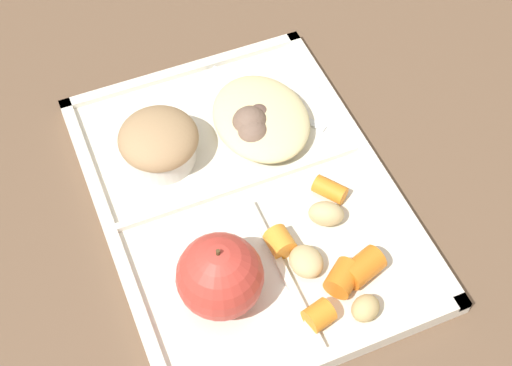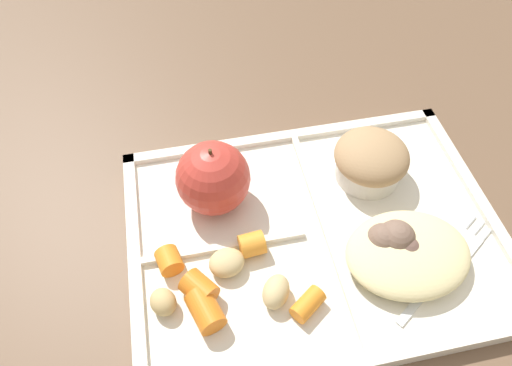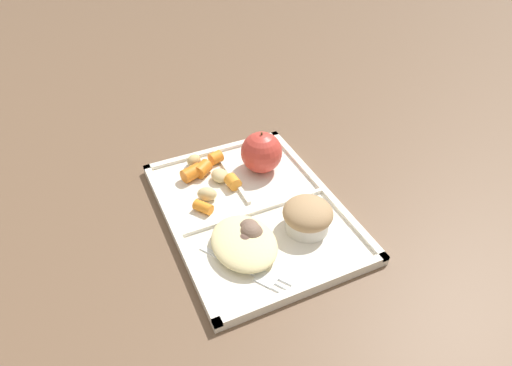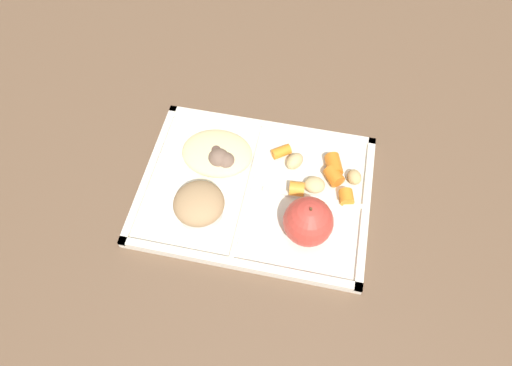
# 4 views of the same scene
# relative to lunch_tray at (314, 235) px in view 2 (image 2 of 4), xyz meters

# --- Properties ---
(ground) EXTENTS (6.00, 6.00, 0.00)m
(ground) POSITION_rel_lunch_tray_xyz_m (0.00, -0.00, -0.01)
(ground) COLOR brown
(lunch_tray) EXTENTS (0.38, 0.28, 0.02)m
(lunch_tray) POSITION_rel_lunch_tray_xyz_m (0.00, 0.00, 0.00)
(lunch_tray) COLOR silver
(lunch_tray) RESTS_ON ground
(green_apple) EXTENTS (0.08, 0.08, 0.08)m
(green_apple) POSITION_rel_lunch_tray_xyz_m (-0.09, 0.06, 0.04)
(green_apple) COLOR #C63D33
(green_apple) RESTS_ON lunch_tray
(bran_muffin) EXTENTS (0.08, 0.08, 0.05)m
(bran_muffin) POSITION_rel_lunch_tray_xyz_m (0.08, 0.06, 0.03)
(bran_muffin) COLOR silver
(bran_muffin) RESTS_ON lunch_tray
(carrot_slice_center) EXTENTS (0.04, 0.03, 0.02)m
(carrot_slice_center) POSITION_rel_lunch_tray_xyz_m (-0.03, -0.08, 0.01)
(carrot_slice_center) COLOR orange
(carrot_slice_center) RESTS_ON lunch_tray
(carrot_slice_tilted) EXTENTS (0.04, 0.04, 0.03)m
(carrot_slice_tilted) POSITION_rel_lunch_tray_xyz_m (-0.12, -0.04, 0.02)
(carrot_slice_tilted) COLOR orange
(carrot_slice_tilted) RESTS_ON lunch_tray
(carrot_slice_edge) EXTENTS (0.04, 0.04, 0.03)m
(carrot_slice_edge) POSITION_rel_lunch_tray_xyz_m (-0.12, -0.07, 0.02)
(carrot_slice_edge) COLOR orange
(carrot_slice_edge) RESTS_ON lunch_tray
(carrot_slice_back) EXTENTS (0.03, 0.03, 0.02)m
(carrot_slice_back) POSITION_rel_lunch_tray_xyz_m (-0.07, -0.01, 0.02)
(carrot_slice_back) COLOR orange
(carrot_slice_back) RESTS_ON lunch_tray
(carrot_slice_near_corner) EXTENTS (0.03, 0.03, 0.02)m
(carrot_slice_near_corner) POSITION_rel_lunch_tray_xyz_m (-0.15, -0.01, 0.02)
(carrot_slice_near_corner) COLOR orange
(carrot_slice_near_corner) RESTS_ON lunch_tray
(potato_chunk_wedge) EXTENTS (0.04, 0.04, 0.02)m
(potato_chunk_wedge) POSITION_rel_lunch_tray_xyz_m (-0.06, -0.06, 0.02)
(potato_chunk_wedge) COLOR tan
(potato_chunk_wedge) RESTS_ON lunch_tray
(potato_chunk_corner) EXTENTS (0.04, 0.04, 0.02)m
(potato_chunk_corner) POSITION_rel_lunch_tray_xyz_m (-0.10, -0.02, 0.02)
(potato_chunk_corner) COLOR tan
(potato_chunk_corner) RESTS_ON lunch_tray
(potato_chunk_browned) EXTENTS (0.03, 0.03, 0.02)m
(potato_chunk_browned) POSITION_rel_lunch_tray_xyz_m (-0.16, -0.05, 0.02)
(potato_chunk_browned) COLOR tan
(potato_chunk_browned) RESTS_ON lunch_tray
(egg_noodle_pile) EXTENTS (0.12, 0.10, 0.03)m
(egg_noodle_pile) POSITION_rel_lunch_tray_xyz_m (0.08, -0.05, 0.02)
(egg_noodle_pile) COLOR beige
(egg_noodle_pile) RESTS_ON lunch_tray
(meatball_center) EXTENTS (0.03, 0.03, 0.03)m
(meatball_center) POSITION_rel_lunch_tray_xyz_m (0.08, -0.05, 0.02)
(meatball_center) COLOR brown
(meatball_center) RESTS_ON lunch_tray
(meatball_front) EXTENTS (0.03, 0.03, 0.03)m
(meatball_front) POSITION_rel_lunch_tray_xyz_m (0.06, -0.03, 0.02)
(meatball_front) COLOR #755B4C
(meatball_front) RESTS_ON lunch_tray
(meatball_back) EXTENTS (0.04, 0.04, 0.04)m
(meatball_back) POSITION_rel_lunch_tray_xyz_m (0.07, -0.03, 0.02)
(meatball_back) COLOR #755B4C
(meatball_back) RESTS_ON lunch_tray
(plastic_fork) EXTENTS (0.14, 0.10, 0.00)m
(plastic_fork) POSITION_rel_lunch_tray_xyz_m (0.12, -0.06, 0.01)
(plastic_fork) COLOR silver
(plastic_fork) RESTS_ON lunch_tray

